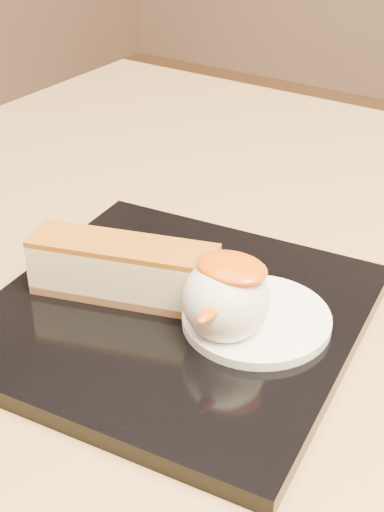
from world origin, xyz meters
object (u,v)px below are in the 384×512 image
Objects in this scene: cheesecake at (124,269)px; ice_cream_scoop at (226,299)px; table at (217,456)px; dessert_plate at (174,316)px.

ice_cream_scoop is (0.08, 0.00, 0.01)m from cheesecake.
cheesecake is at bearing -129.75° from table.
table is 0.17m from dessert_plate.
table is at bearing 81.45° from dessert_plate.
table is 3.64× the size of dessert_plate.
table is at bearing 123.43° from ice_cream_scoop.
cheesecake is (-0.04, -0.00, 0.03)m from dessert_plate.
ice_cream_scoop reaches higher than table.
table is 6.55× the size of cheesecake.
dessert_plate is 0.04m from cheesecake.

